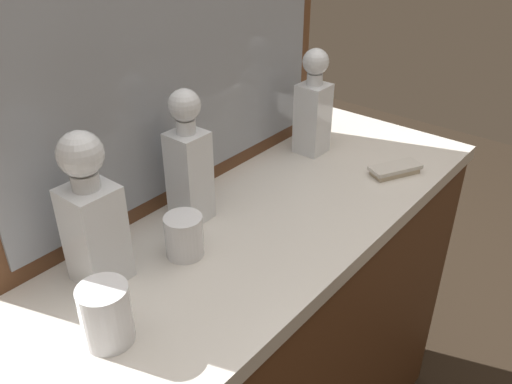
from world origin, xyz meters
The scene contains 8 objects.
dresser centered at (0.00, 0.00, 0.48)m, with size 1.41×0.48×0.95m.
dresser_mirror centered at (0.00, 0.22, 1.29)m, with size 0.99×0.03×0.67m.
crystal_decanter_center centered at (-0.07, 0.13, 1.07)m, with size 0.08×0.08×0.30m.
crystal_decanter_right centered at (0.38, 0.11, 1.07)m, with size 0.08×0.08×0.29m.
crystal_decanter_front centered at (-0.33, 0.11, 1.07)m, with size 0.09×0.09×0.30m.
crystal_tumbler_center centered at (-0.18, 0.04, 0.99)m, with size 0.08×0.08×0.09m.
crystal_tumbler_right centered at (-0.42, -0.03, 1.00)m, with size 0.08×0.08×0.11m.
silver_brush_rear centered at (0.41, -0.13, 0.96)m, with size 0.15×0.11×0.02m.
Camera 1 is at (-0.76, -0.62, 1.61)m, focal length 37.16 mm.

